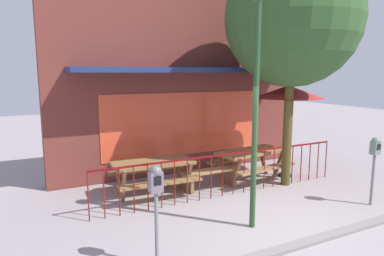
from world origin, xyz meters
TOP-DOWN VIEW (x-y plane):
  - ground at (0.00, 0.00)m, footprint 40.00×40.00m
  - pub_storefront at (0.00, 4.22)m, footprint 7.23×1.48m
  - patio_fence_front at (-0.00, 1.88)m, footprint 6.10×0.04m
  - picnic_table_left at (-1.47, 2.67)m, footprint 1.87×1.45m
  - picnic_table_right at (1.12, 2.57)m, footprint 1.97×1.59m
  - patio_umbrella at (2.16, 2.43)m, footprint 1.76×1.76m
  - patio_bench at (-0.12, 2.41)m, footprint 1.41×0.39m
  - parking_meter_near at (2.37, 0.06)m, footprint 0.18×0.17m
  - parking_meter_far at (-2.44, -0.06)m, footprint 0.18×0.17m
  - street_tree at (1.68, 1.89)m, footprint 3.12×3.12m
  - street_lamp at (-0.47, 0.34)m, footprint 0.28×0.28m
  - curb_edge at (0.00, -0.57)m, footprint 10.12×0.20m

SIDE VIEW (x-z plane):
  - ground at x=0.00m, z-range 0.00..0.00m
  - curb_edge at x=0.00m, z-range -0.06..0.06m
  - patio_bench at x=-0.12m, z-range 0.11..0.59m
  - picnic_table_left at x=-1.47m, z-range 0.21..1.01m
  - picnic_table_right at x=1.12m, z-range 0.21..1.01m
  - patio_fence_front at x=0.00m, z-range 0.18..1.15m
  - parking_meter_near at x=2.37m, z-range 0.39..1.83m
  - parking_meter_far at x=-2.44m, z-range 0.40..1.88m
  - patio_umbrella at x=2.16m, z-range 1.02..3.43m
  - pub_storefront at x=0.00m, z-range 0.00..4.77m
  - street_lamp at x=-0.47m, z-range 0.62..4.77m
  - street_tree at x=1.68m, z-range 1.18..6.69m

